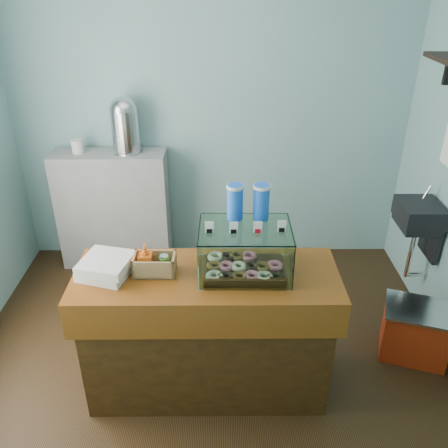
{
  "coord_description": "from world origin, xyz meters",
  "views": [
    {
      "loc": [
        0.09,
        -2.6,
        2.51
      ],
      "look_at": [
        0.11,
        -0.15,
        1.19
      ],
      "focal_mm": 38.0,
      "sensor_mm": 36.0,
      "label": 1
    }
  ],
  "objects_px": {
    "counter": "(208,331)",
    "display_case": "(244,246)",
    "coffee_urn": "(125,124)",
    "red_cooler": "(415,331)"
  },
  "relations": [
    {
      "from": "counter",
      "to": "display_case",
      "type": "xyz_separation_m",
      "value": [
        0.23,
        0.06,
        0.6
      ]
    },
    {
      "from": "display_case",
      "to": "coffee_urn",
      "type": "height_order",
      "value": "coffee_urn"
    },
    {
      "from": "display_case",
      "to": "red_cooler",
      "type": "distance_m",
      "value": 1.54
    },
    {
      "from": "counter",
      "to": "coffee_urn",
      "type": "bearing_deg",
      "value": 114.47
    },
    {
      "from": "display_case",
      "to": "coffee_urn",
      "type": "distance_m",
      "value": 1.83
    },
    {
      "from": "red_cooler",
      "to": "coffee_urn",
      "type": "bearing_deg",
      "value": 167.96
    },
    {
      "from": "counter",
      "to": "display_case",
      "type": "relative_size",
      "value": 2.93
    },
    {
      "from": "counter",
      "to": "coffee_urn",
      "type": "relative_size",
      "value": 3.28
    },
    {
      "from": "display_case",
      "to": "coffee_urn",
      "type": "xyz_separation_m",
      "value": [
        -0.95,
        1.53,
        0.29
      ]
    },
    {
      "from": "counter",
      "to": "red_cooler",
      "type": "distance_m",
      "value": 1.54
    }
  ]
}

